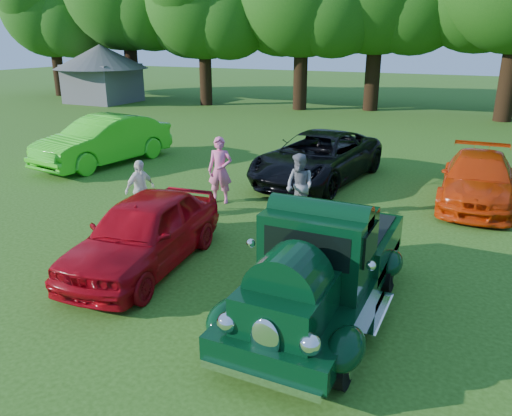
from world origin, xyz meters
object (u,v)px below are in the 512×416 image
at_px(spectator_grey, 300,186).
at_px(spectator_white, 140,189).
at_px(red_convertible, 144,232).
at_px(spectator_pink, 220,170).
at_px(gazebo, 101,67).
at_px(back_car_lime, 104,141).
at_px(hero_pickup, 321,269).
at_px(back_car_black, 318,157).
at_px(back_car_orange, 478,179).

xyz_separation_m(spectator_grey, spectator_white, (-3.60, -1.80, -0.07)).
xyz_separation_m(red_convertible, spectator_pink, (-0.64, 4.22, 0.19)).
bearing_deg(gazebo, spectator_grey, -38.05).
bearing_deg(back_car_lime, hero_pickup, -24.16).
bearing_deg(back_car_black, spectator_white, -112.32).
bearing_deg(spectator_white, red_convertible, -126.63).
bearing_deg(back_car_orange, red_convertible, -130.04).
xyz_separation_m(hero_pickup, spectator_pink, (-4.40, 4.47, 0.10)).
xyz_separation_m(red_convertible, back_car_lime, (-6.63, 6.32, 0.13)).
bearing_deg(back_car_orange, spectator_grey, -143.12).
relative_size(hero_pickup, red_convertible, 1.13).
bearing_deg(gazebo, back_car_black, -32.65).
bearing_deg(back_car_black, spectator_grey, -71.75).
distance_m(back_car_lime, back_car_orange, 12.46).
xyz_separation_m(back_car_lime, spectator_grey, (8.38, -2.27, -0.03)).
xyz_separation_m(back_car_black, back_car_orange, (4.72, -0.21, -0.10)).
xyz_separation_m(spectator_pink, gazebo, (-18.51, 16.19, 1.48)).
bearing_deg(red_convertible, back_car_orange, 44.84).
height_order(back_car_orange, spectator_pink, spectator_pink).
relative_size(hero_pickup, gazebo, 0.76).
height_order(spectator_pink, gazebo, gazebo).
height_order(back_car_lime, back_car_black, back_car_lime).
height_order(back_car_orange, spectator_white, spectator_white).
bearing_deg(hero_pickup, red_convertible, 176.21).
xyz_separation_m(back_car_orange, gazebo, (-24.95, 13.17, 1.73)).
height_order(back_car_orange, gazebo, gazebo).
distance_m(hero_pickup, spectator_white, 6.14).
bearing_deg(spectator_pink, spectator_grey, -20.07).
bearing_deg(hero_pickup, back_car_lime, 147.69).
relative_size(red_convertible, back_car_black, 0.77).
height_order(hero_pickup, spectator_white, hero_pickup).
xyz_separation_m(back_car_black, spectator_grey, (0.67, -3.40, 0.05)).
distance_m(hero_pickup, back_car_lime, 12.30).
height_order(red_convertible, spectator_grey, spectator_grey).
distance_m(back_car_lime, back_car_black, 7.79).
xyz_separation_m(spectator_white, gazebo, (-17.30, 18.16, 1.65)).
relative_size(red_convertible, spectator_grey, 2.61).
height_order(hero_pickup, red_convertible, hero_pickup).
bearing_deg(spectator_grey, spectator_pink, -159.01).
xyz_separation_m(red_convertible, spectator_grey, (1.75, 4.06, 0.09)).
bearing_deg(spectator_pink, back_car_orange, 9.00).
bearing_deg(back_car_black, red_convertible, -91.22).
distance_m(back_car_orange, spectator_pink, 7.12).
distance_m(hero_pickup, gazebo, 30.90).
bearing_deg(back_car_lime, back_car_black, 16.52).
xyz_separation_m(back_car_orange, spectator_grey, (-4.04, -3.19, 0.15)).
bearing_deg(back_car_orange, spectator_pink, -156.19).
bearing_deg(spectator_grey, back_car_black, 126.10).
height_order(red_convertible, spectator_white, spectator_white).
bearing_deg(back_car_orange, spectator_white, -148.22).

